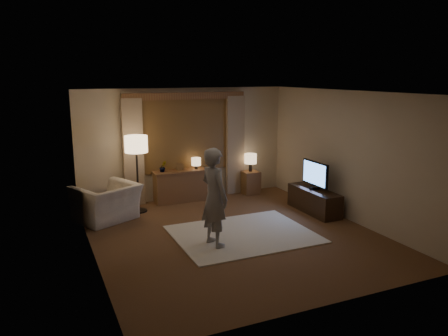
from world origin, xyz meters
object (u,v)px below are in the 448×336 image
person (214,197)px  sideboard (180,187)px  tv_stand (314,201)px  side_table (250,182)px  armchair (107,203)px

person → sideboard: bearing=-18.3°
sideboard → tv_stand: size_ratio=0.86×
tv_stand → side_table: bearing=106.9°
sideboard → armchair: armchair is taller
tv_stand → person: 2.89m
sideboard → person: (-0.31, -2.82, 0.52)m
tv_stand → armchair: bearing=163.7°
sideboard → side_table: (1.80, -0.05, -0.07)m
armchair → tv_stand: armchair is taller
armchair → tv_stand: (4.16, -1.22, -0.12)m
sideboard → armchair: (-1.79, -0.71, 0.02)m
side_table → sideboard: bearing=178.4°
armchair → tv_stand: 4.34m
tv_stand → person: (-2.68, -0.88, 0.62)m
side_table → tv_stand: size_ratio=0.40×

